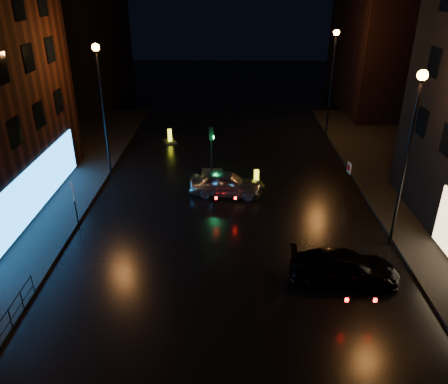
{
  "coord_description": "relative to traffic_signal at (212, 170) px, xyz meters",
  "views": [
    {
      "loc": [
        -0.06,
        -12.14,
        11.64
      ],
      "look_at": [
        -0.29,
        6.01,
        2.8
      ],
      "focal_mm": 35.0,
      "sensor_mm": 36.0,
      "label": 1
    }
  ],
  "objects": [
    {
      "name": "ground",
      "position": [
        1.2,
        -14.0,
        -0.5
      ],
      "size": [
        120.0,
        120.0,
        0.0
      ],
      "primitive_type": "plane",
      "color": "black",
      "rests_on": "ground"
    },
    {
      "name": "street_lamp_lfar",
      "position": [
        -6.6,
        -0.0,
        5.06
      ],
      "size": [
        0.44,
        0.44,
        8.37
      ],
      "color": "black",
      "rests_on": "ground"
    },
    {
      "name": "bollard_near",
      "position": [
        2.85,
        -1.14,
        -0.28
      ],
      "size": [
        1.02,
        1.3,
        1.0
      ],
      "rotation": [
        0.0,
        0.0,
        0.25
      ],
      "color": "black",
      "rests_on": "ground"
    },
    {
      "name": "building_far_right",
      "position": [
        16.2,
        18.0,
        5.5
      ],
      "size": [
        8.0,
        14.0,
        12.0
      ],
      "primitive_type": "cube",
      "color": "black",
      "rests_on": "ground"
    },
    {
      "name": "silver_hatchback",
      "position": [
        0.96,
        -2.56,
        0.23
      ],
      "size": [
        4.43,
        2.16,
        1.46
      ],
      "primitive_type": "imported",
      "rotation": [
        0.0,
        0.0,
        1.47
      ],
      "color": "#A5A7AD",
      "rests_on": "ground"
    },
    {
      "name": "street_lamp_rfar",
      "position": [
        9.0,
        8.0,
        5.06
      ],
      "size": [
        0.44,
        0.44,
        8.37
      ],
      "color": "black",
      "rests_on": "ground"
    },
    {
      "name": "road_sign_left",
      "position": [
        -6.7,
        -6.56,
        1.38
      ],
      "size": [
        0.27,
        0.59,
        2.51
      ],
      "rotation": [
        0.0,
        0.0,
        0.37
      ],
      "color": "black",
      "rests_on": "ground"
    },
    {
      "name": "bollard_far",
      "position": [
        -3.58,
        6.75,
        -0.27
      ],
      "size": [
        1.21,
        1.45,
        1.08
      ],
      "rotation": [
        0.0,
        0.0,
        0.36
      ],
      "color": "black",
      "rests_on": "ground"
    },
    {
      "name": "road_sign_right",
      "position": [
        8.19,
        -2.38,
        1.03
      ],
      "size": [
        0.11,
        0.49,
        2.04
      ],
      "rotation": [
        0.0,
        0.0,
        3.27
      ],
      "color": "black",
      "rests_on": "ground"
    },
    {
      "name": "traffic_signal",
      "position": [
        0.0,
        0.0,
        0.0
      ],
      "size": [
        1.4,
        2.4,
        3.45
      ],
      "color": "black",
      "rests_on": "ground"
    },
    {
      "name": "dark_sedan",
      "position": [
        6.06,
        -10.84,
        0.17
      ],
      "size": [
        4.68,
        2.09,
        1.34
      ],
      "primitive_type": "imported",
      "rotation": [
        0.0,
        0.0,
        1.52
      ],
      "color": "black",
      "rests_on": "ground"
    },
    {
      "name": "building_far_left",
      "position": [
        -14.8,
        21.0,
        6.5
      ],
      "size": [
        8.0,
        16.0,
        14.0
      ],
      "primitive_type": "cube",
      "color": "black",
      "rests_on": "ground"
    },
    {
      "name": "street_lamp_rnear",
      "position": [
        9.0,
        -8.0,
        5.06
      ],
      "size": [
        0.44,
        0.44,
        8.37
      ],
      "color": "black",
      "rests_on": "ground"
    }
  ]
}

